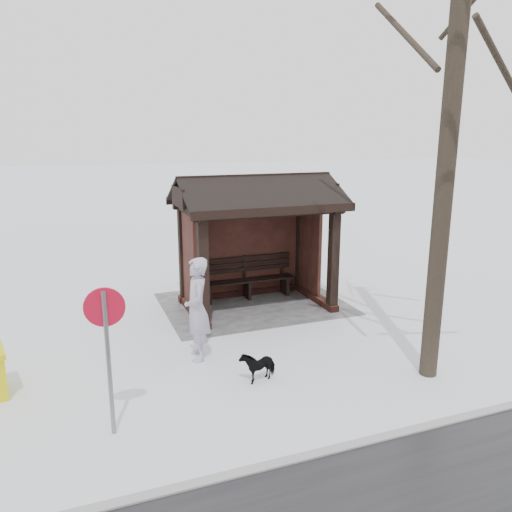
{
  "coord_description": "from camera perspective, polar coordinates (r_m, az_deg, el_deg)",
  "views": [
    {
      "loc": [
        3.96,
        10.38,
        3.94
      ],
      "look_at": [
        0.32,
        0.8,
        1.44
      ],
      "focal_mm": 35.0,
      "sensor_mm": 36.0,
      "label": 1
    }
  ],
  "objects": [
    {
      "name": "dog",
      "position": [
        8.38,
        0.24,
        -12.34
      ],
      "size": [
        0.66,
        0.44,
        0.51
      ],
      "primitive_type": "imported",
      "rotation": [
        0.0,
        0.0,
        1.87
      ],
      "color": "black",
      "rests_on": "ground"
    },
    {
      "name": "kerb",
      "position": [
        7.41,
        16.28,
        -18.9
      ],
      "size": [
        120.0,
        0.15,
        0.06
      ],
      "primitive_type": "cube",
      "color": "gray",
      "rests_on": "ground"
    },
    {
      "name": "pedestrian",
      "position": [
        8.93,
        -6.75,
        -6.05
      ],
      "size": [
        0.52,
        0.73,
        1.86
      ],
      "primitive_type": "imported",
      "rotation": [
        0.0,
        0.0,
        1.46
      ],
      "color": "#A69DB8",
      "rests_on": "ground"
    },
    {
      "name": "ground",
      "position": [
        11.79,
        0.06,
        -5.79
      ],
      "size": [
        120.0,
        120.0,
        0.0
      ],
      "primitive_type": "plane",
      "color": "silver",
      "rests_on": "ground"
    },
    {
      "name": "bus_shelter",
      "position": [
        11.4,
        -0.23,
        4.77
      ],
      "size": [
        3.6,
        2.4,
        3.09
      ],
      "color": "#391915",
      "rests_on": "ground"
    },
    {
      "name": "trampled_patch",
      "position": [
        11.96,
        -0.29,
        -5.46
      ],
      "size": [
        4.2,
        3.2,
        0.02
      ],
      "primitive_type": "cube",
      "color": "gray",
      "rests_on": "ground"
    },
    {
      "name": "road_sign",
      "position": [
        6.78,
        -16.76,
        -7.92
      ],
      "size": [
        0.53,
        0.11,
        2.06
      ],
      "rotation": [
        0.0,
        0.0,
        -0.11
      ],
      "color": "slate",
      "rests_on": "ground"
    }
  ]
}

